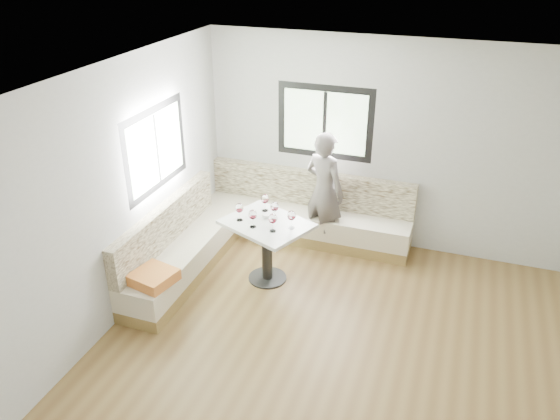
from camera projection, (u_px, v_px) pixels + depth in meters
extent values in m
cube|color=brown|center=(339.00, 358.00, 5.59)|extent=(5.00, 5.00, 0.01)
cube|color=white|center=(357.00, 88.00, 4.30)|extent=(5.00, 5.00, 0.01)
cube|color=#B7B7B2|center=(392.00, 148.00, 7.04)|extent=(5.00, 0.01, 2.80)
cube|color=#B7B7B2|center=(113.00, 200.00, 5.68)|extent=(0.01, 5.00, 2.80)
cube|color=black|center=(325.00, 122.00, 7.18)|extent=(1.30, 0.02, 1.00)
cube|color=black|center=(156.00, 149.00, 6.32)|extent=(0.02, 1.30, 1.00)
cube|color=olive|center=(305.00, 233.00, 7.72)|extent=(2.90, 0.55, 0.16)
cube|color=beige|center=(306.00, 219.00, 7.62)|extent=(2.90, 0.55, 0.29)
cube|color=#EDE5C1|center=(311.00, 188.00, 7.61)|extent=(2.90, 0.14, 0.50)
cube|color=olive|center=(184.00, 270.00, 6.90)|extent=(0.55, 2.25, 0.16)
cube|color=beige|center=(183.00, 255.00, 6.80)|extent=(0.55, 2.25, 0.29)
cube|color=#EDE5C1|center=(165.00, 224.00, 6.68)|extent=(0.14, 2.25, 0.50)
cube|color=#C74425|center=(154.00, 277.00, 5.98)|extent=(0.51, 0.51, 0.13)
cylinder|color=black|center=(267.00, 278.00, 6.86)|extent=(0.48, 0.48, 0.02)
cylinder|color=black|center=(267.00, 253.00, 6.69)|extent=(0.13, 0.13, 0.76)
cube|color=white|center=(267.00, 224.00, 6.51)|extent=(1.20, 1.08, 0.04)
imported|color=#544D4B|center=(324.00, 191.00, 7.23)|extent=(0.71, 0.61, 1.65)
cylinder|color=white|center=(267.00, 216.00, 6.60)|extent=(0.11, 0.11, 0.04)
sphere|color=black|center=(268.00, 215.00, 6.60)|extent=(0.02, 0.02, 0.02)
sphere|color=black|center=(266.00, 214.00, 6.61)|extent=(0.02, 0.02, 0.02)
sphere|color=black|center=(266.00, 215.00, 6.58)|extent=(0.02, 0.02, 0.02)
cylinder|color=white|center=(240.00, 220.00, 6.55)|extent=(0.07, 0.07, 0.01)
cylinder|color=white|center=(240.00, 216.00, 6.52)|extent=(0.01, 0.01, 0.10)
ellipsoid|color=white|center=(239.00, 208.00, 6.47)|extent=(0.10, 0.10, 0.12)
cylinder|color=#4C030E|center=(239.00, 210.00, 6.49)|extent=(0.07, 0.07, 0.03)
cylinder|color=white|center=(253.00, 227.00, 6.40)|extent=(0.07, 0.07, 0.01)
cylinder|color=white|center=(253.00, 223.00, 6.37)|extent=(0.01, 0.01, 0.10)
ellipsoid|color=white|center=(253.00, 215.00, 6.32)|extent=(0.10, 0.10, 0.12)
cylinder|color=#4C030E|center=(253.00, 217.00, 6.34)|extent=(0.07, 0.07, 0.03)
cylinder|color=white|center=(273.00, 231.00, 6.31)|extent=(0.07, 0.07, 0.01)
cylinder|color=white|center=(273.00, 227.00, 6.28)|extent=(0.01, 0.01, 0.10)
ellipsoid|color=white|center=(273.00, 219.00, 6.23)|extent=(0.10, 0.10, 0.12)
cylinder|color=#4C030E|center=(273.00, 221.00, 6.25)|extent=(0.07, 0.07, 0.03)
cylinder|color=white|center=(275.00, 218.00, 6.58)|extent=(0.07, 0.07, 0.01)
cylinder|color=white|center=(275.00, 215.00, 6.56)|extent=(0.01, 0.01, 0.10)
ellipsoid|color=white|center=(275.00, 207.00, 6.51)|extent=(0.10, 0.10, 0.12)
cylinder|color=#4C030E|center=(275.00, 209.00, 6.52)|extent=(0.07, 0.07, 0.03)
cylinder|color=white|center=(291.00, 228.00, 6.38)|extent=(0.07, 0.07, 0.01)
cylinder|color=white|center=(291.00, 224.00, 6.35)|extent=(0.01, 0.01, 0.10)
ellipsoid|color=white|center=(291.00, 216.00, 6.30)|extent=(0.10, 0.10, 0.12)
cylinder|color=#4C030E|center=(291.00, 218.00, 6.32)|extent=(0.07, 0.07, 0.03)
cylinder|color=white|center=(265.00, 211.00, 6.76)|extent=(0.07, 0.07, 0.01)
cylinder|color=white|center=(265.00, 207.00, 6.74)|extent=(0.01, 0.01, 0.10)
ellipsoid|color=white|center=(265.00, 199.00, 6.69)|extent=(0.10, 0.10, 0.12)
cylinder|color=#4C030E|center=(265.00, 201.00, 6.70)|extent=(0.07, 0.07, 0.03)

